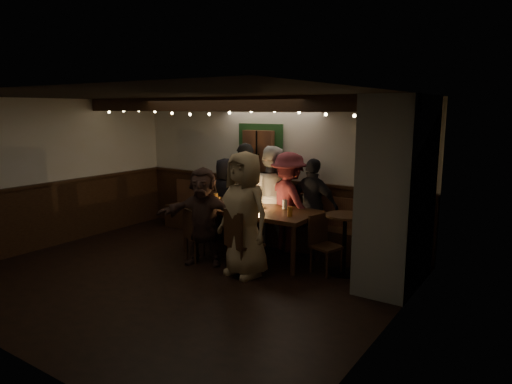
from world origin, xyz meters
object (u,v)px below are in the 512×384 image
Objects in this scene: person_f at (203,216)px; person_d at (289,202)px; chair_near_left at (195,232)px; high_top at (345,236)px; person_a at (226,198)px; person_g at (244,214)px; chair_near_right at (239,239)px; chair_end at (322,240)px; person_b at (245,192)px; person_c at (270,196)px; dining_table at (249,212)px; person_e at (313,206)px.

person_d is at bearing 38.40° from person_f.
high_top is (2.22, 0.80, 0.09)m from chair_near_left.
person_g is (1.48, -1.47, 0.16)m from person_a.
chair_near_right is 1.13× the size of chair_end.
person_b is 0.52m from person_c.
person_c is at bearing 159.69° from high_top.
chair_near_right is 0.54× the size of person_g.
person_c is 1.05× the size of person_d.
dining_table is 0.90m from person_b.
person_d reaches higher than high_top.
person_e is at bearing 166.45° from person_c.
person_b reaches higher than chair_end.
person_f is at bearing -157.52° from high_top.
person_f is at bearing 138.90° from person_a.
person_e reaches higher than person_a.
person_e is (0.84, 0.01, -0.09)m from person_c.
dining_table is at bearing 179.69° from chair_end.
person_c is 0.98× the size of person_g.
chair_near_right reaches higher than chair_end.
chair_near_left is at bearing -129.14° from dining_table.
person_a is at bearing -12.86° from person_c.
person_d is at bearing 18.73° from person_e.
chair_near_right is at bearing 91.93° from person_c.
high_top is 0.56× the size of person_e.
person_e is (-0.54, 0.74, 0.31)m from chair_end.
person_a is at bearing 133.13° from chair_near_right.
person_b is 1.02× the size of person_c.
person_f reaches higher than chair_near_left.
person_a is 1.58m from person_f.
dining_table is 2.32× the size of chair_near_right.
person_a reaches higher than chair_near_right.
dining_table is at bearing 79.24° from person_c.
person_c is (0.51, 0.04, -0.02)m from person_b.
chair_near_right is 0.65× the size of person_a.
high_top is 0.59× the size of person_f.
person_c is (-0.05, 0.72, 0.14)m from dining_table.
person_b is at bearing 17.32° from person_d.
person_f is (0.20, -1.42, -0.14)m from person_b.
person_f is at bearing -156.90° from chair_end.
high_top is 2.75m from person_a.
person_b is (0.47, -0.01, 0.16)m from person_a.
person_c is 1.58m from person_g.
high_top is 1.39m from person_d.
person_c is 1.50m from person_f.
person_b is at bearing 122.52° from chair_near_right.
person_d is at bearing 90.67° from chair_near_right.
person_d is at bearing -158.79° from person_a.
person_a is 0.83× the size of person_b.
chair_end is 0.57× the size of person_f.
person_g is (-1.19, -0.87, 0.35)m from high_top.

